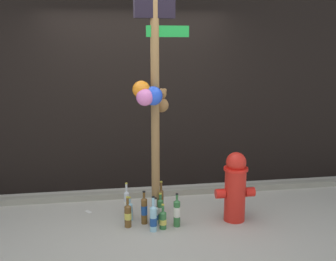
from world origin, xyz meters
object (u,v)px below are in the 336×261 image
object	(u,v)px
fire_hydrant	(235,186)
bottle_3	(161,199)
bottle_5	(153,218)
bottle_8	(128,215)
bottle_9	(163,220)
bottle_6	(127,203)
memorial_post	(153,83)
bottle_4	(155,215)
bottle_2	(160,210)
bottle_7	(144,210)
bottle_0	(130,210)
bottle_1	(177,212)

from	to	relation	value
fire_hydrant	bottle_3	bearing A→B (deg)	155.23
bottle_5	bottle_8	bearing A→B (deg)	151.39
bottle_9	bottle_6	bearing A→B (deg)	133.27
bottle_6	bottle_5	bearing A→B (deg)	-58.95
fire_hydrant	bottle_6	distance (m)	1.31
bottle_3	memorial_post	bearing A→B (deg)	-114.26
bottle_9	bottle_4	bearing A→B (deg)	129.23
bottle_2	bottle_7	world-z (taller)	bottle_7
bottle_4	bottle_7	bearing A→B (deg)	147.22
bottle_3	bottle_9	size ratio (longest dim) A/B	1.33
fire_hydrant	bottle_3	distance (m)	0.94
bottle_0	bottle_1	world-z (taller)	bottle_1
fire_hydrant	bottle_6	bearing A→B (deg)	166.22
fire_hydrant	bottle_9	size ratio (longest dim) A/B	2.81
memorial_post	fire_hydrant	size ratio (longest dim) A/B	3.22
bottle_0	bottle_2	distance (m)	0.37
fire_hydrant	bottle_8	xyz separation A→B (m)	(-1.25, 0.01, -0.27)
memorial_post	bottle_3	size ratio (longest dim) A/B	6.79
bottle_3	fire_hydrant	bearing A→B (deg)	-24.77
bottle_1	bottle_4	xyz separation A→B (m)	(-0.24, 0.05, -0.04)
bottle_3	bottle_8	xyz separation A→B (m)	(-0.43, -0.37, -0.02)
bottle_4	bottle_8	xyz separation A→B (m)	(-0.31, 0.02, 0.01)
bottle_3	bottle_8	world-z (taller)	bottle_3
bottle_1	bottle_8	size ratio (longest dim) A/B	1.08
bottle_2	bottle_4	xyz separation A→B (m)	(-0.07, -0.07, -0.03)
bottle_7	bottle_4	bearing A→B (deg)	-32.78
memorial_post	bottle_8	size ratio (longest dim) A/B	7.32
bottle_1	bottle_3	distance (m)	0.45
bottle_1	bottle_5	xyz separation A→B (m)	(-0.28, -0.08, -0.02)
bottle_8	bottle_9	size ratio (longest dim) A/B	1.24
bottle_2	bottle_9	xyz separation A→B (m)	(0.01, -0.16, -0.05)
bottle_4	bottle_5	distance (m)	0.14
bottle_6	bottle_7	bearing A→B (deg)	-51.66
bottle_5	bottle_4	bearing A→B (deg)	73.08
bottle_5	bottle_0	bearing A→B (deg)	126.88
fire_hydrant	bottle_7	xyz separation A→B (m)	(-1.06, 0.07, -0.25)
memorial_post	bottle_4	size ratio (longest dim) A/B	7.83
fire_hydrant	bottle_9	bearing A→B (deg)	-173.45
bottle_0	bottle_6	world-z (taller)	bottle_6
bottle_3	bottle_9	world-z (taller)	bottle_3
memorial_post	bottle_7	world-z (taller)	memorial_post
fire_hydrant	bottle_1	bearing A→B (deg)	-175.12
bottle_1	bottle_3	world-z (taller)	bottle_1
memorial_post	bottle_7	size ratio (longest dim) A/B	6.73
bottle_7	bottle_0	bearing A→B (deg)	144.43
memorial_post	bottle_3	xyz separation A→B (m)	(0.12, 0.27, -1.46)
bottle_0	bottle_5	xyz separation A→B (m)	(0.24, -0.32, 0.03)
memorial_post	fire_hydrant	xyz separation A→B (m)	(0.94, -0.11, -1.20)
bottle_1	bottle_8	world-z (taller)	bottle_1
bottle_0	bottle_8	xyz separation A→B (m)	(-0.03, -0.18, 0.02)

